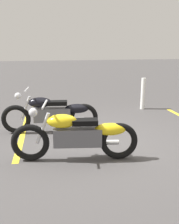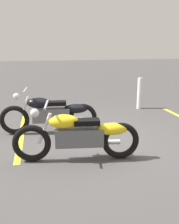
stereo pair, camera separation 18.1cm
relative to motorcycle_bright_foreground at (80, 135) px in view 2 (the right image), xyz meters
The scene contains 5 objects.
ground_plane 1.05m from the motorcycle_bright_foreground, 58.89° to the left, with size 60.00×60.00×0.00m, color #474444.
motorcycle_bright_foreground is the anchor object (origin of this frame).
motorcycle_dark_foreground 1.63m from the motorcycle_bright_foreground, 101.05° to the left, with size 2.22×0.62×1.04m.
bollard_post 4.22m from the motorcycle_bright_foreground, 50.54° to the left, with size 0.14×0.14×0.99m, color white.
parking_stripe_near 1.99m from the motorcycle_bright_foreground, 121.38° to the left, with size 3.20×0.12×0.01m, color yellow.
Camera 2 is at (-1.40, -4.94, 1.98)m, focal length 41.11 mm.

